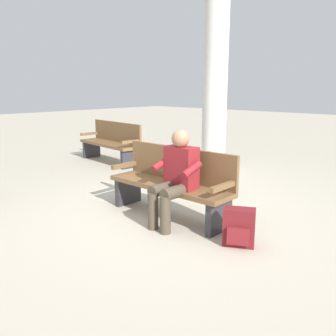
# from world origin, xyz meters

# --- Properties ---
(ground_plane) EXTENTS (40.00, 40.00, 0.00)m
(ground_plane) POSITION_xyz_m (0.00, 0.00, 0.00)
(ground_plane) COLOR #B7AD99
(bench_near) EXTENTS (1.80, 0.49, 0.90)m
(bench_near) POSITION_xyz_m (0.00, -0.07, 0.46)
(bench_near) COLOR brown
(bench_near) RESTS_ON ground
(person_seated) EXTENTS (0.57, 0.57, 1.18)m
(person_seated) POSITION_xyz_m (-0.26, 0.16, 0.63)
(person_seated) COLOR maroon
(person_seated) RESTS_ON ground
(backpack) EXTENTS (0.38, 0.33, 0.41)m
(backpack) POSITION_xyz_m (-1.17, 0.15, 0.20)
(backpack) COLOR maroon
(backpack) RESTS_ON ground
(bench_far) EXTENTS (1.84, 0.66, 0.90)m
(bench_far) POSITION_xyz_m (3.37, -1.75, 0.46)
(bench_far) COLOR brown
(bench_far) RESTS_ON ground
(support_pillar) EXTENTS (0.49, 0.49, 3.50)m
(support_pillar) POSITION_xyz_m (1.32, -2.80, 1.75)
(support_pillar) COLOR silver
(support_pillar) RESTS_ON ground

